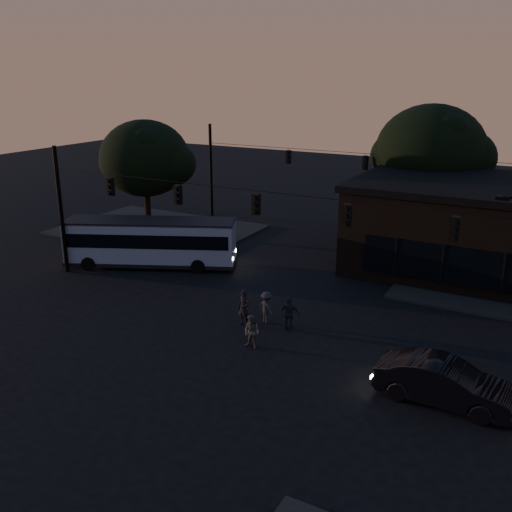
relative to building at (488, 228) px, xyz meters
The scene contains 13 objects.
ground 18.53m from the building, 119.40° to the right, with size 120.00×120.00×0.00m, color black.
sidewalk_far_left 23.23m from the building, behind, with size 14.00×10.00×0.15m, color black.
building is the anchor object (origin of this frame).
tree_behind 8.57m from the building, 129.68° to the left, with size 7.60×7.60×9.43m.
tree_left 23.37m from the building, behind, with size 6.40×6.40×8.30m.
signal_rig_near 15.08m from the building, 126.93° to the right, with size 26.24×0.30×7.50m.
signal_rig_far 9.97m from the building, 155.90° to the left, with size 26.24×0.30×7.50m.
bus 20.18m from the building, 154.43° to the right, with size 10.42×6.52×2.92m.
car 15.88m from the building, 86.87° to the right, with size 1.72×4.94×1.63m, color black.
pedestrian_a 16.23m from the building, 123.10° to the right, with size 0.65×0.43×1.79m, color black.
pedestrian_b 17.13m from the building, 115.59° to the right, with size 0.74×0.58×1.52m, color #44413E.
pedestrian_c 14.68m from the building, 117.55° to the right, with size 0.94×0.39×1.60m, color black.
pedestrian_d 15.14m from the building, 122.32° to the right, with size 1.01×0.58×1.57m, color black.
Camera 1 is at (12.59, -18.92, 11.50)m, focal length 40.00 mm.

